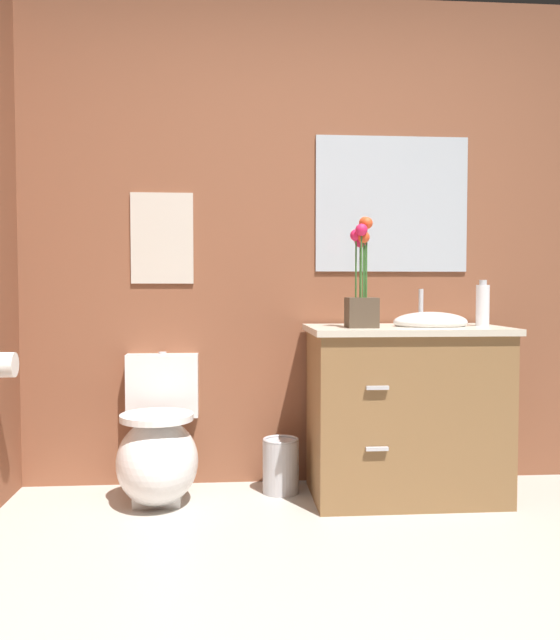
{
  "coord_description": "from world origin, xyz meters",
  "views": [
    {
      "loc": [
        -0.39,
        -1.63,
        1.02
      ],
      "look_at": [
        -0.14,
        1.44,
        0.87
      ],
      "focal_mm": 37.21,
      "sensor_mm": 36.0,
      "label": 1
    }
  ],
  "objects_px": {
    "toilet": "(158,450)",
    "vanity_cabinet": "(406,409)",
    "soap_bottle": "(483,305)",
    "wall_poster": "(162,238)",
    "flower_vase": "(362,289)",
    "wall_mirror": "(392,204)",
    "toilet_paper_roll": "(2,365)",
    "trash_bin": "(281,465)"
  },
  "relations": [
    {
      "from": "toilet",
      "to": "vanity_cabinet",
      "type": "height_order",
      "value": "vanity_cabinet"
    },
    {
      "from": "toilet",
      "to": "soap_bottle",
      "type": "xyz_separation_m",
      "value": [
        1.56,
        -0.03,
        0.69
      ]
    },
    {
      "from": "vanity_cabinet",
      "to": "wall_poster",
      "type": "distance_m",
      "value": 1.49
    },
    {
      "from": "toilet",
      "to": "vanity_cabinet",
      "type": "distance_m",
      "value": 1.2
    },
    {
      "from": "flower_vase",
      "to": "wall_mirror",
      "type": "height_order",
      "value": "wall_mirror"
    },
    {
      "from": "flower_vase",
      "to": "soap_bottle",
      "type": "height_order",
      "value": "flower_vase"
    },
    {
      "from": "flower_vase",
      "to": "wall_poster",
      "type": "xyz_separation_m",
      "value": [
        -0.95,
        0.37,
        0.26
      ]
    },
    {
      "from": "toilet",
      "to": "wall_poster",
      "type": "height_order",
      "value": "wall_poster"
    },
    {
      "from": "toilet_paper_roll",
      "to": "vanity_cabinet",
      "type": "bearing_deg",
      "value": 5.29
    },
    {
      "from": "vanity_cabinet",
      "to": "wall_mirror",
      "type": "xyz_separation_m",
      "value": [
        -0.0,
        0.29,
        1.02
      ]
    },
    {
      "from": "vanity_cabinet",
      "to": "wall_poster",
      "type": "relative_size",
      "value": 2.2
    },
    {
      "from": "soap_bottle",
      "to": "wall_mirror",
      "type": "relative_size",
      "value": 0.28
    },
    {
      "from": "toilet",
      "to": "flower_vase",
      "type": "distance_m",
      "value": 1.23
    },
    {
      "from": "toilet",
      "to": "vanity_cabinet",
      "type": "xyz_separation_m",
      "value": [
        1.19,
        -0.03,
        0.18
      ]
    },
    {
      "from": "flower_vase",
      "to": "wall_mirror",
      "type": "relative_size",
      "value": 0.65
    },
    {
      "from": "trash_bin",
      "to": "wall_mirror",
      "type": "relative_size",
      "value": 0.34
    },
    {
      "from": "flower_vase",
      "to": "wall_mirror",
      "type": "bearing_deg",
      "value": 58.0
    },
    {
      "from": "toilet",
      "to": "wall_poster",
      "type": "distance_m",
      "value": 1.06
    },
    {
      "from": "flower_vase",
      "to": "soap_bottle",
      "type": "bearing_deg",
      "value": 7.31
    },
    {
      "from": "wall_poster",
      "to": "soap_bottle",
      "type": "bearing_deg",
      "value": -10.65
    },
    {
      "from": "toilet",
      "to": "trash_bin",
      "type": "height_order",
      "value": "toilet"
    },
    {
      "from": "vanity_cabinet",
      "to": "soap_bottle",
      "type": "height_order",
      "value": "soap_bottle"
    },
    {
      "from": "trash_bin",
      "to": "wall_mirror",
      "type": "xyz_separation_m",
      "value": [
        0.6,
        0.19,
        1.31
      ]
    },
    {
      "from": "vanity_cabinet",
      "to": "toilet_paper_roll",
      "type": "bearing_deg",
      "value": -174.71
    },
    {
      "from": "wall_mirror",
      "to": "toilet_paper_roll",
      "type": "bearing_deg",
      "value": -165.81
    },
    {
      "from": "flower_vase",
      "to": "wall_poster",
      "type": "relative_size",
      "value": 1.12
    },
    {
      "from": "soap_bottle",
      "to": "wall_mirror",
      "type": "bearing_deg",
      "value": 142.1
    },
    {
      "from": "toilet",
      "to": "wall_mirror",
      "type": "xyz_separation_m",
      "value": [
        1.19,
        0.27,
        1.21
      ]
    },
    {
      "from": "toilet",
      "to": "wall_poster",
      "type": "bearing_deg",
      "value": 90.0
    },
    {
      "from": "toilet_paper_roll",
      "to": "flower_vase",
      "type": "bearing_deg",
      "value": 3.26
    },
    {
      "from": "toilet",
      "to": "soap_bottle",
      "type": "relative_size",
      "value": 3.08
    },
    {
      "from": "vanity_cabinet",
      "to": "flower_vase",
      "type": "xyz_separation_m",
      "value": [
        -0.24,
        -0.08,
        0.58
      ]
    },
    {
      "from": "trash_bin",
      "to": "wall_poster",
      "type": "distance_m",
      "value": 1.29
    },
    {
      "from": "flower_vase",
      "to": "trash_bin",
      "type": "bearing_deg",
      "value": 153.07
    },
    {
      "from": "vanity_cabinet",
      "to": "soap_bottle",
      "type": "bearing_deg",
      "value": -0.05
    },
    {
      "from": "wall_mirror",
      "to": "toilet_paper_roll",
      "type": "distance_m",
      "value": 2.04
    },
    {
      "from": "flower_vase",
      "to": "toilet_paper_roll",
      "type": "distance_m",
      "value": 1.64
    },
    {
      "from": "trash_bin",
      "to": "toilet",
      "type": "bearing_deg",
      "value": -172.34
    },
    {
      "from": "toilet",
      "to": "wall_poster",
      "type": "xyz_separation_m",
      "value": [
        -0.0,
        0.27,
        1.02
      ]
    },
    {
      "from": "toilet",
      "to": "soap_bottle",
      "type": "distance_m",
      "value": 1.71
    },
    {
      "from": "soap_bottle",
      "to": "wall_poster",
      "type": "height_order",
      "value": "wall_poster"
    },
    {
      "from": "soap_bottle",
      "to": "toilet_paper_roll",
      "type": "xyz_separation_m",
      "value": [
        -2.21,
        -0.17,
        -0.25
      ]
    }
  ]
}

